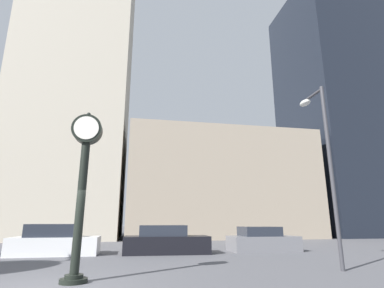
# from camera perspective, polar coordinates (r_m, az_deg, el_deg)

# --- Properties ---
(building_tall_tower) EXTENTS (10.83, 12.00, 38.81)m
(building_tall_tower) POSITION_cam_1_polar(r_m,az_deg,el_deg) (37.72, -20.30, 14.57)
(building_tall_tower) COLOR #BCB29E
(building_tall_tower) RESTS_ON ground_plane
(building_storefront_row) EXTENTS (19.25, 12.00, 10.85)m
(building_storefront_row) POSITION_cam_1_polar(r_m,az_deg,el_deg) (34.00, 4.55, -8.08)
(building_storefront_row) COLOR gray
(building_storefront_row) RESTS_ON ground_plane
(building_glass_modern) EXTENTS (13.10, 12.00, 31.83)m
(building_glass_modern) POSITION_cam_1_polar(r_m,az_deg,el_deg) (44.31, 26.74, 5.90)
(building_glass_modern) COLOR black
(building_glass_modern) RESTS_ON ground_plane
(street_clock) EXTENTS (0.88, 0.74, 4.92)m
(street_clock) POSITION_cam_1_polar(r_m,az_deg,el_deg) (9.47, -20.01, -5.50)
(street_clock) COLOR black
(street_clock) RESTS_ON ground_plane
(car_white) EXTENTS (4.17, 1.89, 1.50)m
(car_white) POSITION_cam_1_polar(r_m,az_deg,el_deg) (17.15, -24.67, -16.59)
(car_white) COLOR silver
(car_white) RESTS_ON ground_plane
(car_black) EXTENTS (4.48, 2.03, 1.43)m
(car_black) POSITION_cam_1_polar(r_m,az_deg,el_deg) (16.52, -5.01, -18.00)
(car_black) COLOR black
(car_black) RESTS_ON ground_plane
(car_grey) EXTENTS (3.81, 1.95, 1.34)m
(car_grey) POSITION_cam_1_polar(r_m,az_deg,el_deg) (18.27, 13.21, -17.49)
(car_grey) COLOR slate
(car_grey) RESTS_ON ground_plane
(street_lamp_right) EXTENTS (0.36, 1.57, 6.76)m
(street_lamp_right) POSITION_cam_1_polar(r_m,az_deg,el_deg) (12.58, 23.56, -0.29)
(street_lamp_right) COLOR #38383D
(street_lamp_right) RESTS_ON ground_plane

